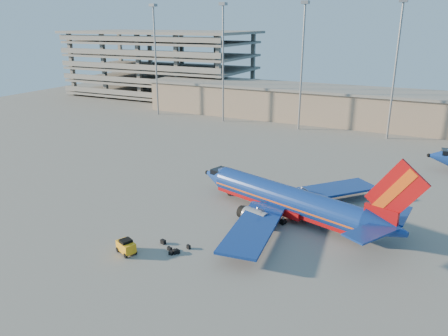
{
  "coord_description": "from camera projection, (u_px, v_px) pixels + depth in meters",
  "views": [
    {
      "loc": [
        23.77,
        -52.85,
        24.32
      ],
      "look_at": [
        -2.85,
        1.39,
        4.0
      ],
      "focal_mm": 35.0,
      "sensor_mm": 36.0,
      "label": 1
    }
  ],
  "objects": [
    {
      "name": "aircraft_main",
      "position": [
        291.0,
        201.0,
        56.35
      ],
      "size": [
        31.37,
        29.69,
        10.96
      ],
      "rotation": [
        0.0,
        0.0,
        -0.31
      ],
      "color": "navy",
      "rests_on": "ground"
    },
    {
      "name": "ground",
      "position": [
        238.0,
        200.0,
        62.65
      ],
      "size": [
        220.0,
        220.0,
        0.0
      ],
      "primitive_type": "plane",
      "color": "slate",
      "rests_on": "ground"
    },
    {
      "name": "terminal_building",
      "position": [
        373.0,
        108.0,
        106.44
      ],
      "size": [
        122.0,
        16.0,
        8.5
      ],
      "color": "gray",
      "rests_on": "ground"
    },
    {
      "name": "baggage_tug",
      "position": [
        126.0,
        246.0,
        48.0
      ],
      "size": [
        2.66,
        2.18,
        1.66
      ],
      "rotation": [
        0.0,
        0.0,
        -0.4
      ],
      "color": "orange",
      "rests_on": "ground"
    },
    {
      "name": "light_mast_row",
      "position": [
        348.0,
        55.0,
        94.1
      ],
      "size": [
        101.6,
        1.6,
        28.65
      ],
      "color": "gray",
      "rests_on": "ground"
    },
    {
      "name": "parking_garage",
      "position": [
        162.0,
        61.0,
        147.81
      ],
      "size": [
        62.0,
        32.0,
        21.4
      ],
      "color": "slate",
      "rests_on": "ground"
    },
    {
      "name": "luggage_pile",
      "position": [
        173.0,
        248.0,
        48.79
      ],
      "size": [
        3.84,
        2.42,
        0.51
      ],
      "color": "black",
      "rests_on": "ground"
    }
  ]
}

